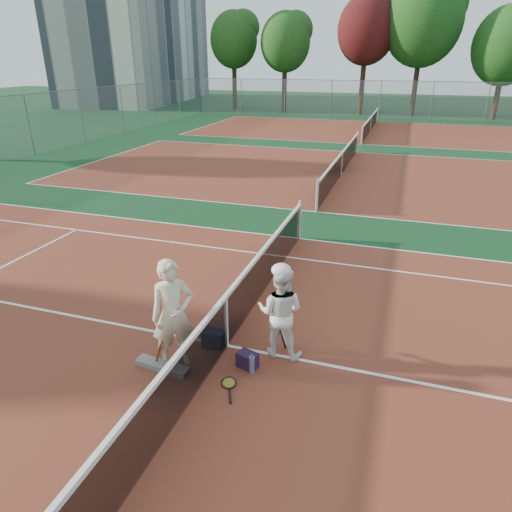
# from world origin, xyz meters

# --- Properties ---
(ground) EXTENTS (130.00, 130.00, 0.00)m
(ground) POSITION_xyz_m (0.00, 0.00, 0.00)
(ground) COLOR #0E361B
(ground) RESTS_ON ground
(court_main) EXTENTS (23.77, 10.97, 0.01)m
(court_main) POSITION_xyz_m (0.00, 0.00, 0.00)
(court_main) COLOR maroon
(court_main) RESTS_ON ground
(court_far_a) EXTENTS (23.77, 10.97, 0.01)m
(court_far_a) POSITION_xyz_m (0.00, 13.50, 0.00)
(court_far_a) COLOR maroon
(court_far_a) RESTS_ON ground
(court_far_b) EXTENTS (23.77, 10.97, 0.01)m
(court_far_b) POSITION_xyz_m (0.00, 27.00, 0.00)
(court_far_b) COLOR maroon
(court_far_b) RESTS_ON ground
(net_main) EXTENTS (0.10, 10.98, 1.02)m
(net_main) POSITION_xyz_m (0.00, 0.00, 0.51)
(net_main) COLOR black
(net_main) RESTS_ON ground
(net_far_a) EXTENTS (0.10, 10.98, 1.02)m
(net_far_a) POSITION_xyz_m (0.00, 13.50, 0.51)
(net_far_a) COLOR black
(net_far_a) RESTS_ON ground
(net_far_b) EXTENTS (0.10, 10.98, 1.02)m
(net_far_b) POSITION_xyz_m (0.00, 27.00, 0.51)
(net_far_b) COLOR black
(net_far_b) RESTS_ON ground
(fence_back) EXTENTS (32.00, 0.06, 3.00)m
(fence_back) POSITION_xyz_m (0.00, 34.00, 1.50)
(fence_back) COLOR slate
(fence_back) RESTS_ON ground
(apartment_block) EXTENTS (12.96, 23.18, 15.00)m
(apartment_block) POSITION_xyz_m (-28.00, 44.00, 7.50)
(apartment_block) COLOR beige
(apartment_block) RESTS_ON ground
(player_a) EXTENTS (0.81, 0.77, 1.86)m
(player_a) POSITION_xyz_m (-0.61, -0.72, 0.93)
(player_a) COLOR beige
(player_a) RESTS_ON ground
(player_b) EXTENTS (0.79, 0.62, 1.62)m
(player_b) POSITION_xyz_m (0.93, 0.08, 0.81)
(player_b) COLOR white
(player_b) RESTS_ON ground
(racket_red) EXTENTS (0.28, 0.31, 0.58)m
(racket_red) POSITION_xyz_m (-0.78, -0.87, 0.29)
(racket_red) COLOR maroon
(racket_red) RESTS_ON ground
(racket_black_held) EXTENTS (0.28, 0.32, 0.59)m
(racket_black_held) POSITION_xyz_m (0.88, 0.21, 0.29)
(racket_black_held) COLOR black
(racket_black_held) RESTS_ON ground
(racket_spare) EXTENTS (0.49, 0.66, 0.03)m
(racket_spare) POSITION_xyz_m (0.40, -0.94, 0.01)
(racket_spare) COLOR black
(racket_spare) RESTS_ON ground
(sports_bag_navy) EXTENTS (0.38, 0.27, 0.30)m
(sports_bag_navy) POSITION_xyz_m (-0.22, -0.07, 0.15)
(sports_bag_navy) COLOR black
(sports_bag_navy) RESTS_ON ground
(sports_bag_purple) EXTENTS (0.37, 0.31, 0.26)m
(sports_bag_purple) POSITION_xyz_m (0.54, -0.44, 0.13)
(sports_bag_purple) COLOR black
(sports_bag_purple) RESTS_ON ground
(net_cover_canvas) EXTENTS (0.96, 0.31, 0.10)m
(net_cover_canvas) POSITION_xyz_m (-0.76, -0.93, 0.05)
(net_cover_canvas) COLOR slate
(net_cover_canvas) RESTS_ON ground
(water_bottle) EXTENTS (0.09, 0.09, 0.30)m
(water_bottle) POSITION_xyz_m (0.65, -0.57, 0.15)
(water_bottle) COLOR #C5E2FA
(water_bottle) RESTS_ON ground
(tree_back_0) EXTENTS (4.44, 4.44, 8.80)m
(tree_back_0) POSITION_xyz_m (-14.19, 38.17, 6.21)
(tree_back_0) COLOR #382314
(tree_back_0) RESTS_ON ground
(tree_back_1) EXTENTS (4.46, 4.46, 8.53)m
(tree_back_1) POSITION_xyz_m (-8.93, 37.28, 5.94)
(tree_back_1) COLOR #382314
(tree_back_1) RESTS_ON ground
(tree_back_maroon) EXTENTS (4.91, 4.91, 9.66)m
(tree_back_maroon) POSITION_xyz_m (-1.85, 37.09, 6.81)
(tree_back_maroon) COLOR #382314
(tree_back_maroon) RESTS_ON ground
(tree_back_3) EXTENTS (6.24, 6.24, 11.03)m
(tree_back_3) POSITION_xyz_m (2.58, 37.42, 7.43)
(tree_back_3) COLOR #382314
(tree_back_3) RESTS_ON ground
(tree_back_4) EXTENTS (5.20, 5.20, 8.53)m
(tree_back_4) POSITION_xyz_m (9.02, 37.14, 5.52)
(tree_back_4) COLOR #382314
(tree_back_4) RESTS_ON ground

